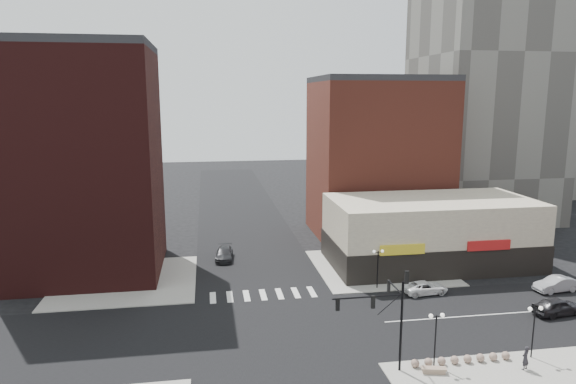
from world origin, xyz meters
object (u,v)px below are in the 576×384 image
object	(u,v)px
traffic_signal	(387,307)
silver_sedan	(556,284)
street_lamp_ne	(378,259)
dark_sedan_east	(558,306)
street_lamp_se_a	(436,326)
street_lamp_se_b	(535,319)
pedestrian	(525,358)
stone_bench	(434,370)
white_suv	(425,288)
dark_sedan_north	(224,254)

from	to	relation	value
traffic_signal	silver_sedan	world-z (taller)	traffic_signal
street_lamp_ne	dark_sedan_east	distance (m)	17.15
street_lamp_ne	silver_sedan	size ratio (longest dim) A/B	0.88
street_lamp_ne	silver_sedan	world-z (taller)	street_lamp_ne
street_lamp_ne	street_lamp_se_a	bearing A→B (deg)	-93.58
dark_sedan_east	silver_sedan	xyz separation A→B (m)	(3.76, 5.28, -0.04)
street_lamp_se_b	pedestrian	world-z (taller)	street_lamp_se_b
street_lamp_se_a	stone_bench	bearing A→B (deg)	-115.70
street_lamp_se_b	white_suv	size ratio (longest dim) A/B	0.90
street_lamp_se_b	dark_sedan_north	distance (m)	36.46
traffic_signal	silver_sedan	size ratio (longest dim) A/B	1.65
silver_sedan	white_suv	bearing A→B (deg)	-103.48
dark_sedan_east	pedestrian	xyz separation A→B (m)	(-9.04, -8.65, 0.22)
street_lamp_se_a	pedestrian	xyz separation A→B (m)	(6.38, -1.60, -2.25)
traffic_signal	white_suv	xyz separation A→B (m)	(9.22, 13.76, -4.32)
street_lamp_se_a	silver_sedan	size ratio (longest dim) A/B	0.88
silver_sedan	dark_sedan_north	bearing A→B (deg)	-122.44
white_suv	dark_sedan_east	bearing A→B (deg)	-129.32
street_lamp_se_a	dark_sedan_east	xyz separation A→B (m)	(15.42, 7.05, -2.47)
white_suv	silver_sedan	world-z (taller)	silver_sedan
silver_sedan	street_lamp_se_b	bearing A→B (deg)	-49.03
street_lamp_se_a	dark_sedan_east	distance (m)	17.13
white_suv	traffic_signal	bearing A→B (deg)	141.50
traffic_signal	stone_bench	world-z (taller)	traffic_signal
traffic_signal	street_lamp_ne	world-z (taller)	traffic_signal
dark_sedan_north	stone_bench	xyz separation A→B (m)	(14.10, -29.52, -0.39)
dark_sedan_east	pedestrian	world-z (taller)	pedestrian
street_lamp_se_b	white_suv	world-z (taller)	street_lamp_se_b
dark_sedan_east	dark_sedan_north	xyz separation A→B (m)	(-30.00, 21.47, -0.09)
dark_sedan_east	street_lamp_se_a	bearing A→B (deg)	107.11
street_lamp_ne	white_suv	bearing A→B (deg)	-24.88
traffic_signal	white_suv	size ratio (longest dim) A/B	1.68
traffic_signal	pedestrian	world-z (taller)	traffic_signal
white_suv	stone_bench	world-z (taller)	white_suv
traffic_signal	street_lamp_se_a	distance (m)	4.12
stone_bench	dark_sedan_east	bearing A→B (deg)	39.53
pedestrian	stone_bench	bearing A→B (deg)	-33.35
silver_sedan	stone_bench	size ratio (longest dim) A/B	2.49
street_lamp_se_b	silver_sedan	world-z (taller)	street_lamp_se_b
street_lamp_se_a	dark_sedan_north	bearing A→B (deg)	117.07
silver_sedan	pedestrian	bearing A→B (deg)	-49.41
street_lamp_ne	stone_bench	bearing A→B (deg)	-94.98
street_lamp_se_a	street_lamp_se_b	world-z (taller)	same
street_lamp_ne	stone_bench	size ratio (longest dim) A/B	2.20
street_lamp_se_a	white_suv	bearing A→B (deg)	68.60
silver_sedan	stone_bench	world-z (taller)	silver_sedan
street_lamp_ne	pedestrian	bearing A→B (deg)	-73.01
dark_sedan_east	dark_sedan_north	bearing A→B (deg)	46.96
traffic_signal	street_lamp_ne	distance (m)	16.62
street_lamp_se_a	street_lamp_ne	bearing A→B (deg)	86.42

